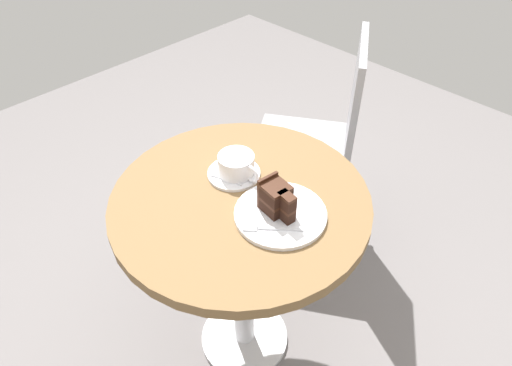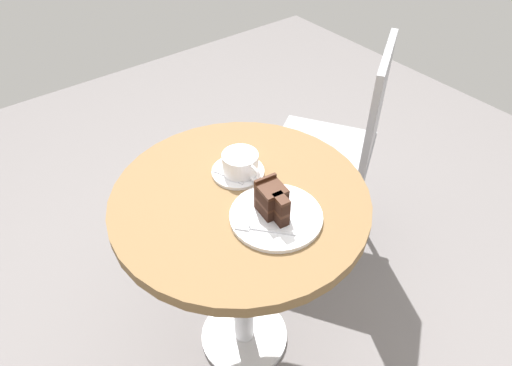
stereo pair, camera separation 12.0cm
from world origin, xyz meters
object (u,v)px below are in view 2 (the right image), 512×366
object	(u,v)px
saucer	(238,172)
cake_plate	(276,216)
cake_slice	(273,200)
napkin	(284,214)
coffee_cup	(241,163)
fork	(258,229)
teaspoon	(222,174)
cafe_chair	(346,138)

from	to	relation	value
saucer	cake_plate	bearing A→B (deg)	-7.79
cake_slice	napkin	world-z (taller)	cake_slice
coffee_cup	fork	world-z (taller)	coffee_cup
fork	napkin	bearing A→B (deg)	-125.63
coffee_cup	fork	size ratio (longest dim) A/B	1.12
saucer	teaspoon	world-z (taller)	teaspoon
saucer	fork	size ratio (longest dim) A/B	1.22
teaspoon	saucer	bearing A→B (deg)	-121.36
coffee_cup	cafe_chair	world-z (taller)	cafe_chair
coffee_cup	napkin	world-z (taller)	coffee_cup
cake_plate	cake_slice	xyz separation A→B (m)	(-0.01, -0.00, 0.05)
cake_slice	teaspoon	bearing A→B (deg)	-175.48
saucer	cafe_chair	distance (m)	0.61
fork	teaspoon	bearing A→B (deg)	-53.75
napkin	cake_plate	bearing A→B (deg)	-95.93
saucer	teaspoon	size ratio (longest dim) A/B	1.38
teaspoon	fork	size ratio (longest dim) A/B	0.88
teaspoon	napkin	distance (m)	0.22
napkin	coffee_cup	bearing A→B (deg)	177.98
cafe_chair	cake_slice	bearing A→B (deg)	-7.67
saucer	cake_slice	xyz separation A→B (m)	(0.19, -0.03, 0.05)
saucer	fork	bearing A→B (deg)	-24.19
saucer	napkin	size ratio (longest dim) A/B	0.89
cake_plate	saucer	bearing A→B (deg)	172.21
cake_plate	cafe_chair	xyz separation A→B (m)	(-0.29, 0.60, -0.19)
coffee_cup	cake_plate	bearing A→B (deg)	-9.40
napkin	fork	bearing A→B (deg)	-84.52
coffee_cup	fork	bearing A→B (deg)	-26.09
saucer	cake_plate	world-z (taller)	cake_plate
teaspoon	cake_plate	size ratio (longest dim) A/B	0.46
teaspoon	cafe_chair	size ratio (longest dim) A/B	0.12
cake_slice	saucer	bearing A→B (deg)	171.03
coffee_cup	saucer	bearing A→B (deg)	-153.01
cake_plate	cake_slice	size ratio (longest dim) A/B	2.26
coffee_cup	teaspoon	size ratio (longest dim) A/B	1.27
coffee_cup	cafe_chair	distance (m)	0.62
coffee_cup	cake_slice	bearing A→B (deg)	-10.74
coffee_cup	teaspoon	world-z (taller)	coffee_cup
cake_slice	cafe_chair	bearing A→B (deg)	115.23
cafe_chair	coffee_cup	bearing A→B (deg)	-22.70
napkin	cafe_chair	bearing A→B (deg)	117.51
fork	coffee_cup	bearing A→B (deg)	-67.19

